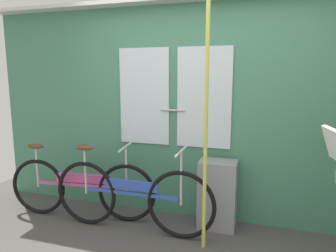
% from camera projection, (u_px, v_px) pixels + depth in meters
% --- Properties ---
extents(train_door_wall, '(5.02, 0.28, 2.43)m').
position_uv_depth(train_door_wall, '(191.00, 108.00, 3.47)').
color(train_door_wall, '#427F60').
rests_on(train_door_wall, ground_plane).
extents(bicycle_near_door, '(1.79, 0.44, 0.92)m').
position_uv_depth(bicycle_near_door, '(131.00, 197.00, 3.24)').
color(bicycle_near_door, black).
rests_on(bicycle_near_door, ground_plane).
extents(bicycle_leaning_behind, '(1.74, 0.44, 0.88)m').
position_uv_depth(bicycle_leaning_behind, '(80.00, 188.00, 3.55)').
color(bicycle_leaning_behind, black).
rests_on(bicycle_leaning_behind, ground_plane).
extents(trash_bin_by_wall, '(0.40, 0.28, 0.74)m').
position_uv_depth(trash_bin_by_wall, '(217.00, 194.00, 3.32)').
color(trash_bin_by_wall, gray).
rests_on(trash_bin_by_wall, ground_plane).
extents(handrail_pole, '(0.04, 0.04, 2.39)m').
position_uv_depth(handrail_pole, '(206.00, 125.00, 2.79)').
color(handrail_pole, '#C6C14C').
rests_on(handrail_pole, ground_plane).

